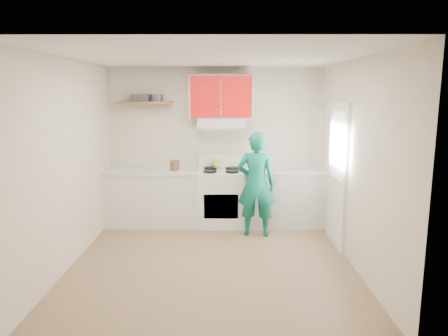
{
  "coord_description": "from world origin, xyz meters",
  "views": [
    {
      "loc": [
        0.18,
        -5.09,
        2.17
      ],
      "look_at": [
        0.15,
        0.55,
        1.15
      ],
      "focal_mm": 33.14,
      "sensor_mm": 36.0,
      "label": 1
    }
  ],
  "objects_px": {
    "stove": "(221,198)",
    "person": "(256,184)",
    "kettle": "(216,165)",
    "tin": "(157,98)",
    "crock": "(175,166)"
  },
  "relations": [
    {
      "from": "crock",
      "to": "person",
      "type": "bearing_deg",
      "value": -22.62
    },
    {
      "from": "tin",
      "to": "stove",
      "type": "bearing_deg",
      "value": -9.69
    },
    {
      "from": "tin",
      "to": "crock",
      "type": "xyz_separation_m",
      "value": [
        0.29,
        -0.15,
        -1.11
      ]
    },
    {
      "from": "kettle",
      "to": "crock",
      "type": "distance_m",
      "value": 0.69
    },
    {
      "from": "stove",
      "to": "crock",
      "type": "height_order",
      "value": "crock"
    },
    {
      "from": "crock",
      "to": "person",
      "type": "distance_m",
      "value": 1.43
    },
    {
      "from": "crock",
      "to": "kettle",
      "type": "bearing_deg",
      "value": 10.12
    },
    {
      "from": "kettle",
      "to": "person",
      "type": "height_order",
      "value": "person"
    },
    {
      "from": "stove",
      "to": "tin",
      "type": "height_order",
      "value": "tin"
    },
    {
      "from": "kettle",
      "to": "tin",
      "type": "bearing_deg",
      "value": 164.87
    },
    {
      "from": "crock",
      "to": "tin",
      "type": "bearing_deg",
      "value": 153.29
    },
    {
      "from": "kettle",
      "to": "stove",
      "type": "bearing_deg",
      "value": -75.05
    },
    {
      "from": "kettle",
      "to": "person",
      "type": "relative_size",
      "value": 0.11
    },
    {
      "from": "stove",
      "to": "person",
      "type": "bearing_deg",
      "value": -43.38
    },
    {
      "from": "kettle",
      "to": "person",
      "type": "distance_m",
      "value": 0.93
    }
  ]
}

